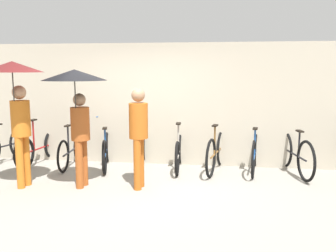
{
  "coord_description": "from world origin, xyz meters",
  "views": [
    {
      "loc": [
        1.59,
        -5.82,
        2.04
      ],
      "look_at": [
        0.64,
        0.91,
        1.0
      ],
      "focal_mm": 40.0,
      "sensor_mm": 36.0,
      "label": 1
    }
  ],
  "objects_px": {
    "parked_bicycle_5": "(179,152)",
    "parked_bicycle_6": "(216,152)",
    "pedestrian_leading": "(15,90)",
    "parked_bicycle_0": "(5,145)",
    "pedestrian_trailing": "(139,130)",
    "parked_bicycle_8": "(295,154)",
    "parked_bicycle_1": "(40,147)",
    "pedestrian_center": "(76,94)",
    "parked_bicycle_4": "(143,151)",
    "parked_bicycle_3": "(106,151)",
    "parked_bicycle_2": "(72,149)",
    "parked_bicycle_7": "(255,153)"
  },
  "relations": [
    {
      "from": "parked_bicycle_4",
      "to": "parked_bicycle_1",
      "type": "bearing_deg",
      "value": 82.13
    },
    {
      "from": "parked_bicycle_0",
      "to": "parked_bicycle_5",
      "type": "distance_m",
      "value": 3.8
    },
    {
      "from": "parked_bicycle_5",
      "to": "pedestrian_center",
      "type": "xyz_separation_m",
      "value": [
        -1.55,
        -1.49,
        1.27
      ]
    },
    {
      "from": "parked_bicycle_1",
      "to": "pedestrian_center",
      "type": "bearing_deg",
      "value": -129.57
    },
    {
      "from": "parked_bicycle_3",
      "to": "parked_bicycle_5",
      "type": "height_order",
      "value": "parked_bicycle_5"
    },
    {
      "from": "parked_bicycle_1",
      "to": "parked_bicycle_8",
      "type": "bearing_deg",
      "value": -84.45
    },
    {
      "from": "parked_bicycle_7",
      "to": "parked_bicycle_1",
      "type": "bearing_deg",
      "value": 97.9
    },
    {
      "from": "parked_bicycle_0",
      "to": "parked_bicycle_4",
      "type": "distance_m",
      "value": 3.04
    },
    {
      "from": "parked_bicycle_6",
      "to": "parked_bicycle_1",
      "type": "bearing_deg",
      "value": 100.5
    },
    {
      "from": "parked_bicycle_1",
      "to": "parked_bicycle_8",
      "type": "xyz_separation_m",
      "value": [
        5.32,
        -0.03,
        0.04
      ]
    },
    {
      "from": "parked_bicycle_2",
      "to": "parked_bicycle_4",
      "type": "xyz_separation_m",
      "value": [
        1.52,
        0.07,
        0.0
      ]
    },
    {
      "from": "parked_bicycle_6",
      "to": "parked_bicycle_8",
      "type": "height_order",
      "value": "parked_bicycle_6"
    },
    {
      "from": "parked_bicycle_2",
      "to": "parked_bicycle_3",
      "type": "relative_size",
      "value": 1.01
    },
    {
      "from": "parked_bicycle_2",
      "to": "parked_bicycle_5",
      "type": "distance_m",
      "value": 2.28
    },
    {
      "from": "pedestrian_leading",
      "to": "parked_bicycle_5",
      "type": "bearing_deg",
      "value": -140.86
    },
    {
      "from": "parked_bicycle_5",
      "to": "parked_bicycle_6",
      "type": "distance_m",
      "value": 0.76
    },
    {
      "from": "pedestrian_trailing",
      "to": "parked_bicycle_7",
      "type": "bearing_deg",
      "value": -142.41
    },
    {
      "from": "parked_bicycle_1",
      "to": "parked_bicycle_7",
      "type": "bearing_deg",
      "value": -84.09
    },
    {
      "from": "parked_bicycle_4",
      "to": "pedestrian_trailing",
      "type": "xyz_separation_m",
      "value": [
        0.22,
        -1.36,
        0.66
      ]
    },
    {
      "from": "parked_bicycle_3",
      "to": "pedestrian_leading",
      "type": "xyz_separation_m",
      "value": [
        -1.03,
        -1.55,
        1.34
      ]
    },
    {
      "from": "parked_bicycle_0",
      "to": "pedestrian_trailing",
      "type": "distance_m",
      "value": 3.57
    },
    {
      "from": "parked_bicycle_6",
      "to": "parked_bicycle_8",
      "type": "bearing_deg",
      "value": -78.55
    },
    {
      "from": "parked_bicycle_4",
      "to": "parked_bicycle_2",
      "type": "bearing_deg",
      "value": 84.89
    },
    {
      "from": "parked_bicycle_6",
      "to": "parked_bicycle_4",
      "type": "bearing_deg",
      "value": 99.47
    },
    {
      "from": "parked_bicycle_4",
      "to": "pedestrian_trailing",
      "type": "bearing_deg",
      "value": -178.62
    },
    {
      "from": "pedestrian_leading",
      "to": "parked_bicycle_2",
      "type": "bearing_deg",
      "value": -93.14
    },
    {
      "from": "pedestrian_center",
      "to": "pedestrian_trailing",
      "type": "bearing_deg",
      "value": -165.76
    },
    {
      "from": "parked_bicycle_6",
      "to": "parked_bicycle_8",
      "type": "xyz_separation_m",
      "value": [
        1.52,
        0.01,
        0.0
      ]
    },
    {
      "from": "parked_bicycle_3",
      "to": "parked_bicycle_4",
      "type": "xyz_separation_m",
      "value": [
        0.76,
        0.1,
        0.0
      ]
    },
    {
      "from": "parked_bicycle_0",
      "to": "pedestrian_trailing",
      "type": "bearing_deg",
      "value": -99.36
    },
    {
      "from": "parked_bicycle_8",
      "to": "pedestrian_leading",
      "type": "xyz_separation_m",
      "value": [
        -4.84,
        -1.61,
        1.3
      ]
    },
    {
      "from": "pedestrian_leading",
      "to": "pedestrian_center",
      "type": "bearing_deg",
      "value": -165.67
    },
    {
      "from": "parked_bicycle_5",
      "to": "parked_bicycle_8",
      "type": "xyz_separation_m",
      "value": [
        2.28,
        -0.01,
        0.04
      ]
    },
    {
      "from": "parked_bicycle_4",
      "to": "pedestrian_center",
      "type": "xyz_separation_m",
      "value": [
        -0.79,
        -1.52,
        1.27
      ]
    },
    {
      "from": "parked_bicycle_1",
      "to": "pedestrian_trailing",
      "type": "relative_size",
      "value": 1.01
    },
    {
      "from": "parked_bicycle_4",
      "to": "pedestrian_trailing",
      "type": "distance_m",
      "value": 1.53
    },
    {
      "from": "parked_bicycle_6",
      "to": "parked_bicycle_2",
      "type": "bearing_deg",
      "value": 101.71
    },
    {
      "from": "parked_bicycle_0",
      "to": "parked_bicycle_1",
      "type": "xyz_separation_m",
      "value": [
        0.76,
        0.05,
        -0.04
      ]
    },
    {
      "from": "parked_bicycle_0",
      "to": "parked_bicycle_3",
      "type": "distance_m",
      "value": 2.28
    },
    {
      "from": "pedestrian_center",
      "to": "parked_bicycle_1",
      "type": "bearing_deg",
      "value": -39.92
    },
    {
      "from": "parked_bicycle_3",
      "to": "parked_bicycle_2",
      "type": "bearing_deg",
      "value": 74.14
    },
    {
      "from": "parked_bicycle_6",
      "to": "parked_bicycle_7",
      "type": "relative_size",
      "value": 1.03
    },
    {
      "from": "parked_bicycle_3",
      "to": "parked_bicycle_6",
      "type": "distance_m",
      "value": 2.28
    },
    {
      "from": "parked_bicycle_8",
      "to": "pedestrian_center",
      "type": "bearing_deg",
      "value": 99.53
    },
    {
      "from": "parked_bicycle_1",
      "to": "parked_bicycle_6",
      "type": "distance_m",
      "value": 3.8
    },
    {
      "from": "parked_bicycle_5",
      "to": "pedestrian_trailing",
      "type": "bearing_deg",
      "value": 155.28
    },
    {
      "from": "parked_bicycle_7",
      "to": "pedestrian_leading",
      "type": "height_order",
      "value": "pedestrian_leading"
    },
    {
      "from": "pedestrian_trailing",
      "to": "pedestrian_leading",
      "type": "bearing_deg",
      "value": 12.31
    },
    {
      "from": "pedestrian_leading",
      "to": "parked_bicycle_6",
      "type": "bearing_deg",
      "value": -147.42
    },
    {
      "from": "parked_bicycle_3",
      "to": "parked_bicycle_8",
      "type": "bearing_deg",
      "value": -103.27
    }
  ]
}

